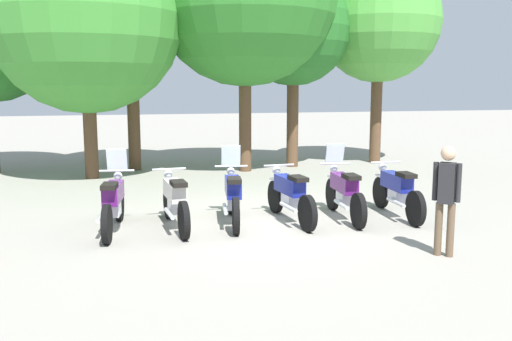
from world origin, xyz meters
TOP-DOWN VIEW (x-y plane):
  - ground_plane at (0.00, 0.00)m, footprint 80.00×80.00m
  - motorcycle_0 at (-2.63, 0.12)m, footprint 0.68×2.18m
  - motorcycle_1 at (-1.59, 0.06)m, footprint 0.62×2.19m
  - motorcycle_2 at (-0.52, 0.16)m, footprint 0.69×2.18m
  - motorcycle_3 at (0.52, 0.04)m, footprint 0.62×2.19m
  - motorcycle_4 at (1.58, -0.00)m, footprint 0.62×2.19m
  - motorcycle_5 at (2.64, -0.08)m, footprint 0.62×2.19m
  - person_0 at (2.07, -2.58)m, footprint 0.35×0.32m
  - tree_1 at (-3.18, 6.02)m, footprint 5.13×5.13m
  - tree_4 at (2.79, 6.80)m, footprint 3.45×3.45m
  - tree_5 at (5.68, 6.98)m, footprint 3.87×3.87m

SIDE VIEW (x-z plane):
  - ground_plane at x=0.00m, z-range 0.00..0.00m
  - motorcycle_1 at x=-1.59m, z-range 0.01..1.00m
  - motorcycle_3 at x=0.52m, z-range 0.01..1.00m
  - motorcycle_5 at x=2.64m, z-range 0.01..1.00m
  - motorcycle_0 at x=-2.63m, z-range -0.17..1.20m
  - motorcycle_2 at x=-0.52m, z-range -0.17..1.20m
  - motorcycle_4 at x=1.58m, z-range -0.17..1.20m
  - person_0 at x=2.07m, z-range 0.13..1.77m
  - tree_4 at x=2.79m, z-range 1.21..7.14m
  - tree_1 at x=-3.18m, z-range 0.86..7.74m
  - tree_5 at x=5.68m, z-range 1.27..7.72m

